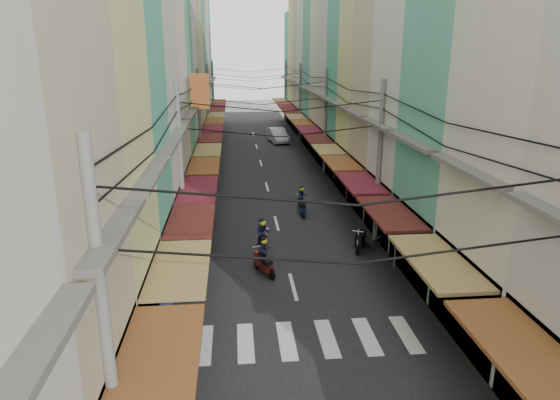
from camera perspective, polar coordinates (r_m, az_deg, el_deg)
ground at (r=23.01m, az=0.91°, el=-7.68°), size 160.00×160.00×0.00m
road at (r=41.98m, az=-2.05°, el=3.65°), size 10.00×80.00×0.02m
sidewalk_left at (r=42.12m, az=-10.93°, el=3.43°), size 3.00×80.00×0.06m
sidewalk_right at (r=42.82m, az=6.68°, el=3.84°), size 3.00×80.00×0.06m
crosswalk at (r=17.75m, az=3.09°, el=-15.60°), size 7.55×2.40×0.01m
building_row_left at (r=37.80m, az=-14.50°, el=16.64°), size 7.80×67.67×23.70m
building_row_right at (r=38.64m, az=10.43°, el=16.33°), size 7.80×68.98×22.59m
utility_poles at (r=36.03m, az=-1.69°, el=12.08°), size 10.20×66.13×8.20m
white_car at (r=54.10m, az=-0.28°, el=6.62°), size 5.62×2.92×1.89m
bicycle at (r=25.95m, az=12.68°, el=-5.19°), size 1.76×0.77×1.18m
moving_scooters at (r=25.07m, az=1.10°, el=-4.17°), size 5.36×9.86×2.00m
parked_scooters at (r=19.73m, az=12.19°, el=-10.88°), size 13.01×15.05×1.00m
pedestrians at (r=26.18m, az=-9.23°, el=-2.32°), size 13.27×22.32×2.19m
market_umbrella at (r=19.81m, az=19.58°, el=-5.57°), size 2.50×2.50×2.63m
traffic_sign at (r=22.78m, az=13.16°, el=-3.32°), size 0.10×0.57×2.61m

